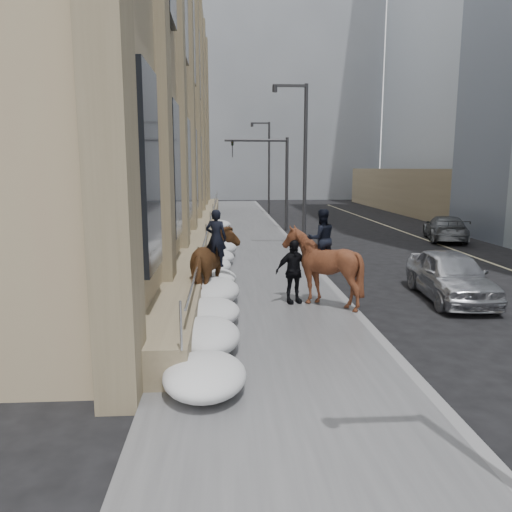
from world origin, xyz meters
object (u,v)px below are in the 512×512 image
(mounted_horse_left, at_px, (214,263))
(pedestrian, at_px, (293,272))
(car_silver, at_px, (451,275))
(car_grey, at_px, (445,228))
(mounted_horse_right, at_px, (322,264))

(mounted_horse_left, height_order, pedestrian, mounted_horse_left)
(mounted_horse_left, xyz_separation_m, car_silver, (7.34, 0.10, -0.48))
(mounted_horse_left, distance_m, car_grey, 18.01)
(mounted_horse_right, relative_size, pedestrian, 1.48)
(mounted_horse_right, height_order, pedestrian, mounted_horse_right)
(pedestrian, height_order, car_grey, pedestrian)
(pedestrian, relative_size, car_silver, 0.42)
(mounted_horse_right, distance_m, car_silver, 4.35)
(car_silver, relative_size, car_grey, 0.93)
(car_silver, bearing_deg, car_grey, 71.09)
(car_grey, bearing_deg, mounted_horse_left, 59.92)
(mounted_horse_left, relative_size, mounted_horse_right, 0.99)
(mounted_horse_right, relative_size, car_silver, 0.62)
(mounted_horse_left, height_order, mounted_horse_right, mounted_horse_right)
(mounted_horse_left, relative_size, pedestrian, 1.46)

